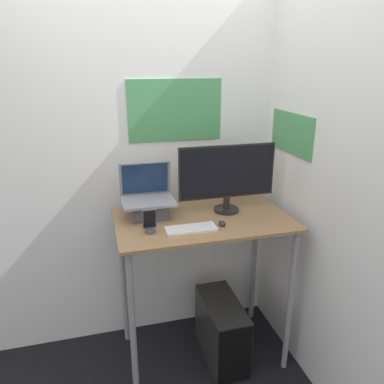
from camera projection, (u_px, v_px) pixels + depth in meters
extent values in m
cube|color=white|center=(187.00, 163.00, 2.65)|extent=(6.00, 0.05, 2.60)
cube|color=#4C9959|center=(175.00, 110.00, 2.48)|extent=(0.63, 0.01, 0.41)
cube|color=white|center=(327.00, 187.00, 2.13)|extent=(0.05, 6.00, 2.60)
cube|color=#4C9959|center=(291.00, 133.00, 2.41)|extent=(0.01, 0.51, 0.26)
cube|color=#936D47|center=(203.00, 219.00, 2.36)|extent=(1.10, 0.66, 0.02)
cylinder|color=gray|center=(133.00, 331.00, 2.15)|extent=(0.04, 0.04, 1.03)
cylinder|color=gray|center=(290.00, 303.00, 2.40)|extent=(0.04, 0.04, 1.03)
cylinder|color=gray|center=(124.00, 279.00, 2.66)|extent=(0.04, 0.04, 1.03)
cylinder|color=gray|center=(254.00, 261.00, 2.91)|extent=(0.04, 0.04, 1.03)
cube|color=#4C4C51|center=(149.00, 210.00, 2.35)|extent=(0.23, 0.15, 0.10)
cube|color=gray|center=(149.00, 202.00, 2.33)|extent=(0.33, 0.22, 0.02)
cube|color=gray|center=(145.00, 178.00, 2.40)|extent=(0.33, 0.04, 0.22)
cube|color=navy|center=(145.00, 178.00, 2.40)|extent=(0.29, 0.03, 0.20)
cylinder|color=black|center=(226.00, 210.00, 2.46)|extent=(0.16, 0.16, 0.02)
cylinder|color=black|center=(227.00, 202.00, 2.45)|extent=(0.04, 0.04, 0.09)
cube|color=black|center=(227.00, 172.00, 2.38)|extent=(0.64, 0.01, 0.35)
cube|color=black|center=(228.00, 172.00, 2.38)|extent=(0.62, 0.01, 0.32)
cube|color=white|center=(191.00, 229.00, 2.19)|extent=(0.30, 0.12, 0.01)
cube|color=silver|center=(191.00, 227.00, 2.18)|extent=(0.28, 0.10, 0.00)
ellipsoid|color=#262626|center=(222.00, 223.00, 2.24)|extent=(0.04, 0.06, 0.03)
cylinder|color=#4C4C51|center=(150.00, 231.00, 2.15)|extent=(0.06, 0.06, 0.02)
cube|color=#4C515B|center=(149.00, 219.00, 2.14)|extent=(0.08, 0.03, 0.12)
cube|color=black|center=(150.00, 219.00, 2.13)|extent=(0.07, 0.03, 0.11)
cube|color=black|center=(222.00, 330.00, 2.59)|extent=(0.24, 0.52, 0.44)
cube|color=black|center=(235.00, 357.00, 2.36)|extent=(0.22, 0.01, 0.42)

